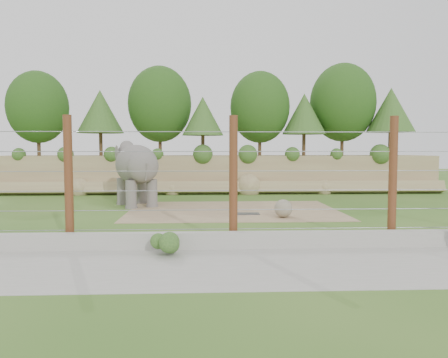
{
  "coord_description": "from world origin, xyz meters",
  "views": [
    {
      "loc": [
        -0.88,
        -17.86,
        2.99
      ],
      "look_at": [
        0.0,
        2.0,
        1.6
      ],
      "focal_mm": 35.0,
      "sensor_mm": 36.0,
      "label": 1
    }
  ],
  "objects": [
    {
      "name": "drain_grate",
      "position": [
        1.1,
        1.74,
        0.04
      ],
      "size": [
        1.0,
        0.6,
        0.03
      ],
      "primitive_type": "cube",
      "color": "#262628",
      "rests_on": "dirt_patch"
    },
    {
      "name": "retaining_wall",
      "position": [
        0.0,
        -5.0,
        0.25
      ],
      "size": [
        26.0,
        0.35,
        0.5
      ],
      "primitive_type": "cube",
      "color": "#9F9E94",
      "rests_on": "ground"
    },
    {
      "name": "back_embankment",
      "position": [
        0.59,
        12.68,
        3.97
      ],
      "size": [
        30.0,
        5.52,
        8.77
      ],
      "color": "#947855",
      "rests_on": "ground"
    },
    {
      "name": "stone_ball",
      "position": [
        2.5,
        0.68,
        0.41
      ],
      "size": [
        0.78,
        0.78,
        0.78
      ],
      "primitive_type": "sphere",
      "color": "gray",
      "rests_on": "dirt_patch"
    },
    {
      "name": "elephant",
      "position": [
        -4.43,
        5.0,
        1.67
      ],
      "size": [
        3.32,
        4.48,
        3.34
      ],
      "primitive_type": null,
      "rotation": [
        0.0,
        0.0,
        0.43
      ],
      "color": "#625E58",
      "rests_on": "ground"
    },
    {
      "name": "walkway",
      "position": [
        0.0,
        -7.0,
        0.01
      ],
      "size": [
        26.0,
        4.0,
        0.01
      ],
      "primitive_type": "cube",
      "color": "#9F9E94",
      "rests_on": "ground"
    },
    {
      "name": "barrier_fence",
      "position": [
        0.0,
        -4.5,
        2.0
      ],
      "size": [
        20.26,
        0.26,
        4.0
      ],
      "color": "#593219",
      "rests_on": "ground"
    },
    {
      "name": "walkway_shrub",
      "position": [
        -2.03,
        -5.8,
        0.32
      ],
      "size": [
        0.61,
        0.61,
        0.61
      ],
      "primitive_type": "sphere",
      "color": "#2B4E1F",
      "rests_on": "walkway"
    },
    {
      "name": "dirt_patch",
      "position": [
        0.5,
        3.0,
        0.01
      ],
      "size": [
        10.0,
        7.0,
        0.02
      ],
      "primitive_type": "cube",
      "color": "#937A58",
      "rests_on": "ground"
    },
    {
      "name": "ground",
      "position": [
        0.0,
        0.0,
        0.0
      ],
      "size": [
        90.0,
        90.0,
        0.0
      ],
      "primitive_type": "plane",
      "color": "#34621D",
      "rests_on": "ground"
    }
  ]
}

